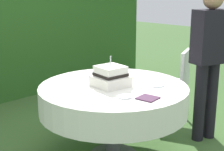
{
  "coord_description": "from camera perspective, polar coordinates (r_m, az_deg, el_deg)",
  "views": [
    {
      "loc": [
        -2.17,
        -2.15,
        1.63
      ],
      "look_at": [
        -0.01,
        0.01,
        0.82
      ],
      "focal_mm": 54.54,
      "sensor_mm": 36.0,
      "label": 1
    }
  ],
  "objects": [
    {
      "name": "serving_plate_left",
      "position": [
        2.86,
        2.16,
        -3.55
      ],
      "size": [
        0.13,
        0.13,
        0.01
      ],
      "primitive_type": "cylinder",
      "color": "white",
      "rests_on": "cake_table"
    },
    {
      "name": "cake_table",
      "position": [
        3.22,
        0.23,
        -3.86
      ],
      "size": [
        1.4,
        1.4,
        0.72
      ],
      "color": "#4C4C51",
      "rests_on": "ground_plane"
    },
    {
      "name": "standing_person",
      "position": [
        3.66,
        15.95,
        3.23
      ],
      "size": [
        0.41,
        0.31,
        1.6
      ],
      "color": "black",
      "rests_on": "ground_plane"
    },
    {
      "name": "napkin_stack",
      "position": [
        2.84,
        6.02,
        -3.78
      ],
      "size": [
        0.18,
        0.18,
        0.01
      ],
      "primitive_type": "cube",
      "rotation": [
        0.0,
        0.0,
        0.13
      ],
      "color": "#4C2D47",
      "rests_on": "cake_table"
    },
    {
      "name": "serving_plate_far",
      "position": [
        3.68,
        -3.08,
        0.64
      ],
      "size": [
        0.13,
        0.13,
        0.01
      ],
      "primitive_type": "cylinder",
      "color": "white",
      "rests_on": "cake_table"
    },
    {
      "name": "wedding_cake",
      "position": [
        3.15,
        -0.23,
        -0.2
      ],
      "size": [
        0.33,
        0.32,
        0.29
      ],
      "color": "white",
      "rests_on": "cake_table"
    },
    {
      "name": "serving_plate_near",
      "position": [
        3.21,
        7.46,
        -1.61
      ],
      "size": [
        0.14,
        0.14,
        0.01
      ],
      "primitive_type": "cylinder",
      "color": "white",
      "rests_on": "cake_table"
    },
    {
      "name": "garden_chair",
      "position": [
        4.19,
        10.75,
        -0.48
      ],
      "size": [
        0.52,
        0.52,
        0.89
      ],
      "color": "white",
      "rests_on": "ground_plane"
    }
  ]
}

